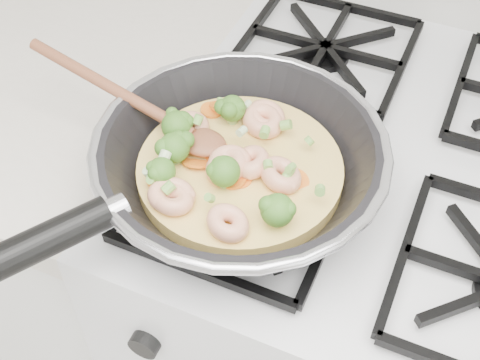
% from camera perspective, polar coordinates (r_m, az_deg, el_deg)
% --- Properties ---
extents(stove, '(0.60, 0.60, 0.92)m').
position_cam_1_polar(stove, '(1.18, 9.94, -13.03)').
color(stove, white).
rests_on(stove, ground).
extents(skillet, '(0.45, 0.46, 0.09)m').
position_cam_1_polar(skillet, '(0.71, -0.58, 1.45)').
color(skillet, black).
rests_on(skillet, stove).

